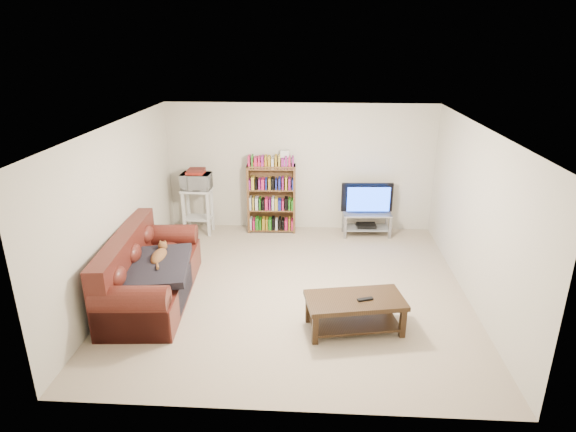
# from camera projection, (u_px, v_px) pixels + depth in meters

# --- Properties ---
(floor) EXTENTS (5.00, 5.00, 0.00)m
(floor) POSITION_uv_depth(u_px,v_px,m) (293.00, 289.00, 7.13)
(floor) COLOR #BCA78C
(floor) RESTS_ON ground
(ceiling) EXTENTS (5.00, 5.00, 0.00)m
(ceiling) POSITION_uv_depth(u_px,v_px,m) (294.00, 127.00, 6.30)
(ceiling) COLOR white
(ceiling) RESTS_ON ground
(wall_back) EXTENTS (5.00, 0.00, 5.00)m
(wall_back) POSITION_uv_depth(u_px,v_px,m) (300.00, 168.00, 9.05)
(wall_back) COLOR beige
(wall_back) RESTS_ON ground
(wall_front) EXTENTS (5.00, 0.00, 5.00)m
(wall_front) POSITION_uv_depth(u_px,v_px,m) (280.00, 306.00, 4.37)
(wall_front) COLOR beige
(wall_front) RESTS_ON ground
(wall_left) EXTENTS (0.00, 5.00, 5.00)m
(wall_left) POSITION_uv_depth(u_px,v_px,m) (118.00, 209.00, 6.85)
(wall_left) COLOR beige
(wall_left) RESTS_ON ground
(wall_right) EXTENTS (0.00, 5.00, 5.00)m
(wall_right) POSITION_uv_depth(u_px,v_px,m) (476.00, 216.00, 6.57)
(wall_right) COLOR beige
(wall_right) RESTS_ON ground
(sofa) EXTENTS (1.14, 2.32, 0.96)m
(sofa) POSITION_uv_depth(u_px,v_px,m) (147.00, 276.00, 6.78)
(sofa) COLOR #4F1B14
(sofa) RESTS_ON floor
(blanket) EXTENTS (1.04, 1.25, 0.19)m
(blanket) POSITION_uv_depth(u_px,v_px,m) (156.00, 267.00, 6.56)
(blanket) COLOR black
(blanket) RESTS_ON sofa
(cat) EXTENTS (0.29, 0.63, 0.18)m
(cat) POSITION_uv_depth(u_px,v_px,m) (159.00, 256.00, 6.73)
(cat) COLOR brown
(cat) RESTS_ON sofa
(coffee_table) EXTENTS (1.31, 0.83, 0.44)m
(coffee_table) POSITION_uv_depth(u_px,v_px,m) (355.00, 308.00, 6.04)
(coffee_table) COLOR black
(coffee_table) RESTS_ON floor
(remote) EXTENTS (0.21, 0.12, 0.02)m
(remote) POSITION_uv_depth(u_px,v_px,m) (365.00, 299.00, 5.95)
(remote) COLOR black
(remote) RESTS_ON coffee_table
(tv_stand) EXTENTS (0.91, 0.45, 0.44)m
(tv_stand) POSITION_uv_depth(u_px,v_px,m) (366.00, 220.00, 8.97)
(tv_stand) COLOR #999EA3
(tv_stand) RESTS_ON floor
(television) EXTENTS (0.96, 0.18, 0.55)m
(television) POSITION_uv_depth(u_px,v_px,m) (368.00, 199.00, 8.83)
(television) COLOR black
(television) RESTS_ON tv_stand
(dvd_player) EXTENTS (0.37, 0.27, 0.06)m
(dvd_player) POSITION_uv_depth(u_px,v_px,m) (366.00, 226.00, 9.01)
(dvd_player) COLOR black
(dvd_player) RESTS_ON tv_stand
(bookshelf) EXTENTS (0.91, 0.31, 1.30)m
(bookshelf) POSITION_uv_depth(u_px,v_px,m) (272.00, 198.00, 9.05)
(bookshelf) COLOR brown
(bookshelf) RESTS_ON floor
(shelf_clutter) EXTENTS (0.66, 0.22, 0.28)m
(shelf_clutter) POSITION_uv_depth(u_px,v_px,m) (276.00, 159.00, 8.80)
(shelf_clutter) COLOR silver
(shelf_clutter) RESTS_ON bookshelf
(microwave_stand) EXTENTS (0.55, 0.41, 0.87)m
(microwave_stand) POSITION_uv_depth(u_px,v_px,m) (198.00, 205.00, 9.01)
(microwave_stand) COLOR silver
(microwave_stand) RESTS_ON floor
(microwave) EXTENTS (0.54, 0.38, 0.30)m
(microwave) POSITION_uv_depth(u_px,v_px,m) (196.00, 181.00, 8.85)
(microwave) COLOR silver
(microwave) RESTS_ON microwave_stand
(game_boxes) EXTENTS (0.32, 0.28, 0.05)m
(game_boxes) POSITION_uv_depth(u_px,v_px,m) (196.00, 172.00, 8.79)
(game_boxes) COLOR maroon
(game_boxes) RESTS_ON microwave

